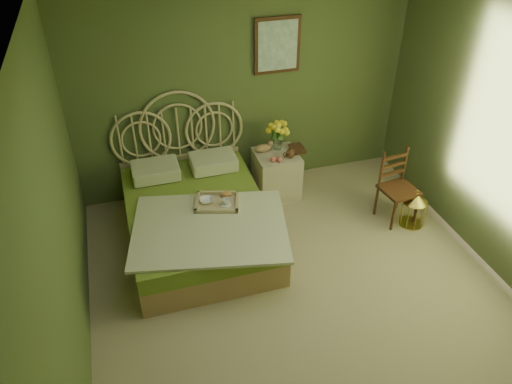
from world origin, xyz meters
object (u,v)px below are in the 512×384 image
object	(u,v)px
bed	(197,216)
birdcage	(414,209)
chair	(397,182)
nightstand	(276,168)

from	to	relation	value
bed	birdcage	distance (m)	2.44
bed	chair	distance (m)	2.28
nightstand	birdcage	xyz separation A→B (m)	(1.29, -1.05, -0.15)
birdcage	nightstand	bearing A→B (deg)	140.73
bed	nightstand	bearing A→B (deg)	27.75
bed	nightstand	world-z (taller)	bed
chair	birdcage	world-z (taller)	chair
bed	birdcage	xyz separation A→B (m)	(2.40, -0.47, -0.09)
chair	birdcage	xyz separation A→B (m)	(0.14, -0.21, -0.26)
nightstand	chair	bearing A→B (deg)	-36.17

